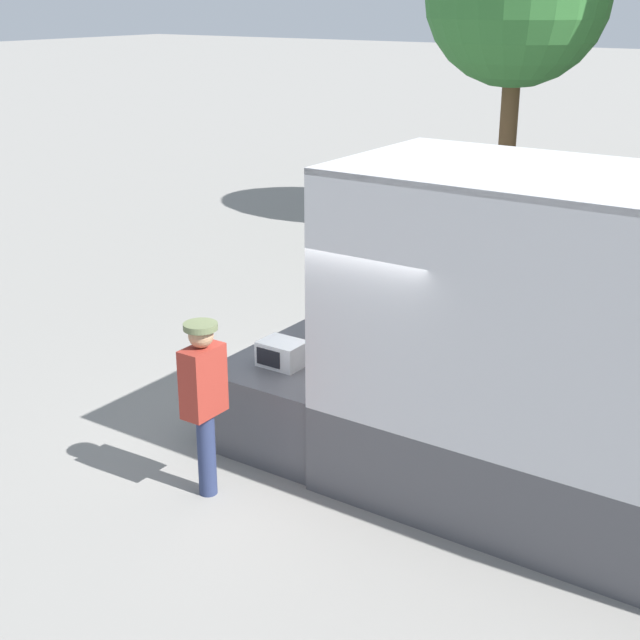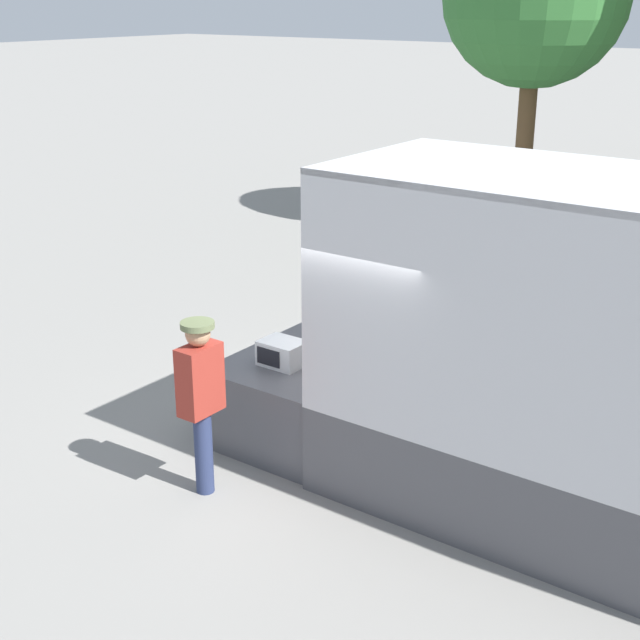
% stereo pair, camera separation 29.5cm
% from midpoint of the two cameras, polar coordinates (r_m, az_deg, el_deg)
% --- Properties ---
extents(ground_plane, '(160.00, 160.00, 0.00)m').
position_cam_midpoint_polar(ground_plane, '(9.83, 3.55, -8.18)').
color(ground_plane, gray).
extents(tailgate_deck, '(1.44, 2.02, 0.91)m').
position_cam_midpoint_polar(tailgate_deck, '(9.99, 0.13, -4.75)').
color(tailgate_deck, '#4C4C51').
rests_on(tailgate_deck, ground).
extents(microwave, '(0.47, 0.38, 0.27)m').
position_cam_midpoint_polar(microwave, '(9.54, -1.53, -2.13)').
color(microwave, white).
rests_on(microwave, tailgate_deck).
extents(portable_generator, '(0.57, 0.55, 0.65)m').
position_cam_midpoint_polar(portable_generator, '(10.02, 2.34, -0.37)').
color(portable_generator, black).
rests_on(portable_generator, tailgate_deck).
extents(worker_person, '(0.32, 0.44, 1.80)m').
position_cam_midpoint_polar(worker_person, '(8.57, -6.68, -4.42)').
color(worker_person, navy).
rests_on(worker_person, ground).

